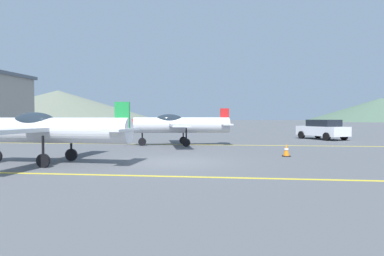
% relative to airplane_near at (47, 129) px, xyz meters
% --- Properties ---
extents(ground_plane, '(400.00, 400.00, 0.00)m').
position_rel_airplane_near_xyz_m(ground_plane, '(4.80, 1.10, -1.35)').
color(ground_plane, '#54565B').
extents(apron_line_near, '(80.00, 0.16, 0.01)m').
position_rel_airplane_near_xyz_m(apron_line_near, '(4.80, -2.28, -1.35)').
color(apron_line_near, yellow).
rests_on(apron_line_near, ground_plane).
extents(apron_line_far, '(80.00, 0.16, 0.01)m').
position_rel_airplane_near_xyz_m(apron_line_far, '(4.80, 9.95, -1.35)').
color(apron_line_far, yellow).
rests_on(apron_line_far, ground_plane).
extents(airplane_near, '(6.96, 8.02, 2.40)m').
position_rel_airplane_near_xyz_m(airplane_near, '(0.00, 0.00, 0.00)').
color(airplane_near, silver).
rests_on(airplane_near, ground_plane).
extents(airplane_mid, '(7.03, 7.99, 2.40)m').
position_rel_airplane_near_xyz_m(airplane_mid, '(3.62, 9.29, 0.00)').
color(airplane_mid, silver).
rests_on(airplane_mid, ground_plane).
extents(car_sedan, '(3.72, 4.62, 1.62)m').
position_rel_airplane_near_xyz_m(car_sedan, '(14.40, 16.65, -0.51)').
color(car_sedan, white).
rests_on(car_sedan, ground_plane).
extents(traffic_cone_front, '(0.36, 0.36, 0.59)m').
position_rel_airplane_near_xyz_m(traffic_cone_front, '(9.66, 3.74, -1.07)').
color(traffic_cone_front, black).
rests_on(traffic_cone_front, ground_plane).
extents(hill_left, '(86.51, 86.51, 12.90)m').
position_rel_airplane_near_xyz_m(hill_left, '(-65.69, 123.03, 5.10)').
color(hill_left, slate).
rests_on(hill_left, ground_plane).
extents(hill_centerleft, '(62.66, 62.66, 9.75)m').
position_rel_airplane_near_xyz_m(hill_centerleft, '(68.00, 140.54, 3.52)').
color(hill_centerleft, '#4C6651').
rests_on(hill_centerleft, ground_plane).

